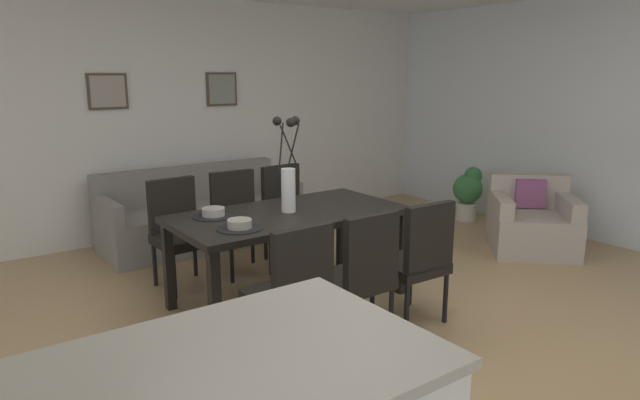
# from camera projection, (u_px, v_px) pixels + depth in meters

# --- Properties ---
(ground_plane) EXTENTS (9.00, 9.00, 0.00)m
(ground_plane) POSITION_uv_depth(u_px,v_px,m) (350.00, 336.00, 3.93)
(ground_plane) COLOR tan
(back_wall_panel) EXTENTS (9.00, 0.10, 2.60)m
(back_wall_panel) POSITION_uv_depth(u_px,v_px,m) (167.00, 119.00, 6.21)
(back_wall_panel) COLOR silver
(back_wall_panel) RESTS_ON ground
(side_window_wall) EXTENTS (0.10, 6.30, 2.60)m
(side_window_wall) POSITION_uv_depth(u_px,v_px,m) (593.00, 120.00, 6.03)
(side_window_wall) COLOR white
(side_window_wall) RESTS_ON ground
(dining_table) EXTENTS (1.80, 0.93, 0.74)m
(dining_table) POSITION_uv_depth(u_px,v_px,m) (289.00, 221.00, 4.39)
(dining_table) COLOR black
(dining_table) RESTS_ON ground
(dining_chair_near_left) EXTENTS (0.45, 0.45, 0.92)m
(dining_chair_near_left) POSITION_uv_depth(u_px,v_px,m) (293.00, 288.00, 3.44)
(dining_chair_near_left) COLOR black
(dining_chair_near_left) RESTS_ON ground
(dining_chair_near_right) EXTENTS (0.47, 0.47, 0.92)m
(dining_chair_near_right) POSITION_uv_depth(u_px,v_px,m) (179.00, 228.00, 4.77)
(dining_chair_near_right) COLOR black
(dining_chair_near_right) RESTS_ON ground
(dining_chair_far_left) EXTENTS (0.44, 0.44, 0.92)m
(dining_chair_far_left) POSITION_uv_depth(u_px,v_px,m) (360.00, 271.00, 3.73)
(dining_chair_far_left) COLOR black
(dining_chair_far_left) RESTS_ON ground
(dining_chair_far_right) EXTENTS (0.47, 0.47, 0.92)m
(dining_chair_far_right) POSITION_uv_depth(u_px,v_px,m) (238.00, 217.00, 5.13)
(dining_chair_far_right) COLOR black
(dining_chair_far_right) RESTS_ON ground
(dining_chair_mid_left) EXTENTS (0.46, 0.46, 0.92)m
(dining_chair_mid_left) POSITION_uv_depth(u_px,v_px,m) (417.00, 257.00, 4.02)
(dining_chair_mid_left) COLOR black
(dining_chair_mid_left) RESTS_ON ground
(dining_chair_mid_right) EXTENTS (0.47, 0.47, 0.92)m
(dining_chair_mid_right) POSITION_uv_depth(u_px,v_px,m) (288.00, 208.00, 5.45)
(dining_chair_mid_right) COLOR black
(dining_chair_mid_right) RESTS_ON ground
(centerpiece_vase) EXTENTS (0.21, 0.23, 0.73)m
(centerpiece_vase) POSITION_uv_depth(u_px,v_px,m) (288.00, 176.00, 4.31)
(centerpiece_vase) COLOR white
(centerpiece_vase) RESTS_ON dining_table
(placemat_near_left) EXTENTS (0.32, 0.32, 0.01)m
(placemat_near_left) POSITION_uv_depth(u_px,v_px,m) (240.00, 228.00, 3.90)
(placemat_near_left) COLOR black
(placemat_near_left) RESTS_ON dining_table
(bowl_near_left) EXTENTS (0.17, 0.17, 0.07)m
(bowl_near_left) POSITION_uv_depth(u_px,v_px,m) (239.00, 223.00, 3.89)
(bowl_near_left) COLOR #B2ADA3
(bowl_near_left) RESTS_ON dining_table
(placemat_near_right) EXTENTS (0.32, 0.32, 0.01)m
(placemat_near_right) POSITION_uv_depth(u_px,v_px,m) (214.00, 216.00, 4.23)
(placemat_near_right) COLOR black
(placemat_near_right) RESTS_ON dining_table
(bowl_near_right) EXTENTS (0.17, 0.17, 0.07)m
(bowl_near_right) POSITION_uv_depth(u_px,v_px,m) (213.00, 211.00, 4.22)
(bowl_near_right) COLOR #B2ADA3
(bowl_near_right) RESTS_ON dining_table
(sofa) EXTENTS (2.05, 0.84, 0.80)m
(sofa) POSITION_uv_depth(u_px,v_px,m) (200.00, 218.00, 6.02)
(sofa) COLOR gray
(sofa) RESTS_ON ground
(armchair) EXTENTS (1.13, 1.13, 0.75)m
(armchair) POSITION_uv_depth(u_px,v_px,m) (532.00, 223.00, 5.77)
(armchair) COLOR #ADA399
(armchair) RESTS_ON ground
(framed_picture_left) EXTENTS (0.40, 0.03, 0.37)m
(framed_picture_left) POSITION_uv_depth(u_px,v_px,m) (108.00, 91.00, 5.72)
(framed_picture_left) COLOR #473828
(framed_picture_center) EXTENTS (0.37, 0.03, 0.38)m
(framed_picture_center) POSITION_uv_depth(u_px,v_px,m) (222.00, 89.00, 6.45)
(framed_picture_center) COLOR #473828
(potted_plant) EXTENTS (0.36, 0.36, 0.67)m
(potted_plant) POSITION_uv_depth(u_px,v_px,m) (468.00, 191.00, 6.92)
(potted_plant) COLOR silver
(potted_plant) RESTS_ON ground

